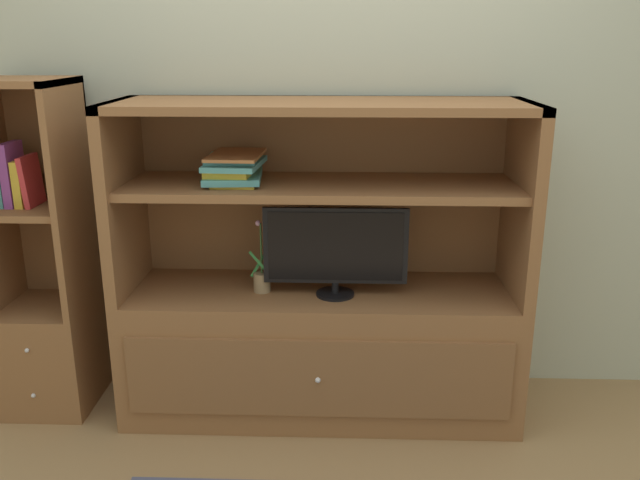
{
  "coord_description": "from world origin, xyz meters",
  "views": [
    {
      "loc": [
        0.1,
        -2.42,
        1.69
      ],
      "look_at": [
        0.0,
        0.35,
        0.84
      ],
      "focal_mm": 37.28,
      "sensor_mm": 36.0,
      "label": 1
    }
  ],
  "objects_px": {
    "tv_monitor": "(335,249)",
    "potted_plant": "(262,279)",
    "media_console": "(320,317)",
    "upright_book_row": "(15,179)",
    "magazine_stack": "(234,168)",
    "bookshelf_tall": "(46,300)"
  },
  "relations": [
    {
      "from": "potted_plant",
      "to": "bookshelf_tall",
      "type": "height_order",
      "value": "bookshelf_tall"
    },
    {
      "from": "tv_monitor",
      "to": "bookshelf_tall",
      "type": "distance_m",
      "value": 1.39
    },
    {
      "from": "bookshelf_tall",
      "to": "upright_book_row",
      "type": "distance_m",
      "value": 0.58
    },
    {
      "from": "media_console",
      "to": "potted_plant",
      "type": "distance_m",
      "value": 0.33
    },
    {
      "from": "media_console",
      "to": "magazine_stack",
      "type": "distance_m",
      "value": 0.79
    },
    {
      "from": "potted_plant",
      "to": "upright_book_row",
      "type": "height_order",
      "value": "upright_book_row"
    },
    {
      "from": "tv_monitor",
      "to": "upright_book_row",
      "type": "relative_size",
      "value": 2.25
    },
    {
      "from": "media_console",
      "to": "tv_monitor",
      "type": "height_order",
      "value": "media_console"
    },
    {
      "from": "tv_monitor",
      "to": "magazine_stack",
      "type": "height_order",
      "value": "magazine_stack"
    },
    {
      "from": "magazine_stack",
      "to": "upright_book_row",
      "type": "height_order",
      "value": "upright_book_row"
    },
    {
      "from": "media_console",
      "to": "magazine_stack",
      "type": "xyz_separation_m",
      "value": [
        -0.38,
        -0.01,
        0.69
      ]
    },
    {
      "from": "tv_monitor",
      "to": "media_console",
      "type": "bearing_deg",
      "value": 132.07
    },
    {
      "from": "tv_monitor",
      "to": "potted_plant",
      "type": "height_order",
      "value": "tv_monitor"
    },
    {
      "from": "tv_monitor",
      "to": "upright_book_row",
      "type": "bearing_deg",
      "value": 177.2
    },
    {
      "from": "media_console",
      "to": "upright_book_row",
      "type": "xyz_separation_m",
      "value": [
        -1.35,
        -0.01,
        0.64
      ]
    },
    {
      "from": "magazine_stack",
      "to": "upright_book_row",
      "type": "relative_size",
      "value": 1.29
    },
    {
      "from": "media_console",
      "to": "tv_monitor",
      "type": "bearing_deg",
      "value": -47.93
    },
    {
      "from": "tv_monitor",
      "to": "bookshelf_tall",
      "type": "relative_size",
      "value": 0.41
    },
    {
      "from": "potted_plant",
      "to": "magazine_stack",
      "type": "distance_m",
      "value": 0.51
    },
    {
      "from": "magazine_stack",
      "to": "bookshelf_tall",
      "type": "relative_size",
      "value": 0.24
    },
    {
      "from": "magazine_stack",
      "to": "bookshelf_tall",
      "type": "bearing_deg",
      "value": 179.37
    },
    {
      "from": "media_console",
      "to": "bookshelf_tall",
      "type": "distance_m",
      "value": 1.29
    }
  ]
}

